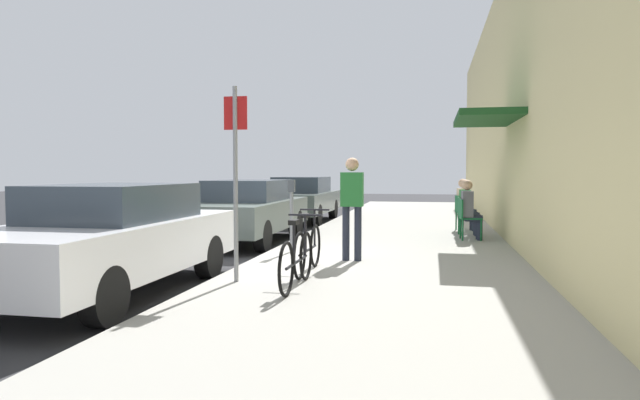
# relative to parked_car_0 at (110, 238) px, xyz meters

# --- Properties ---
(ground_plane) EXTENTS (60.00, 60.00, 0.00)m
(ground_plane) POSITION_rel_parked_car_0_xyz_m (1.10, 2.59, -0.74)
(ground_plane) COLOR #2D2D30
(sidewalk_slab) EXTENTS (4.50, 32.00, 0.12)m
(sidewalk_slab) POSITION_rel_parked_car_0_xyz_m (3.35, 4.59, -0.68)
(sidewalk_slab) COLOR #9E9B93
(sidewalk_slab) RESTS_ON ground_plane
(building_facade) EXTENTS (1.40, 32.00, 6.12)m
(building_facade) POSITION_rel_parked_car_0_xyz_m (5.75, 4.59, 2.31)
(building_facade) COLOR beige
(building_facade) RESTS_ON ground_plane
(parked_car_0) EXTENTS (1.80, 4.40, 1.43)m
(parked_car_0) POSITION_rel_parked_car_0_xyz_m (0.00, 0.00, 0.00)
(parked_car_0) COLOR silver
(parked_car_0) RESTS_ON ground_plane
(parked_car_1) EXTENTS (1.80, 4.40, 1.40)m
(parked_car_1) POSITION_rel_parked_car_0_xyz_m (-0.00, 5.45, -0.01)
(parked_car_1) COLOR #47514C
(parked_car_1) RESTS_ON ground_plane
(parked_car_2) EXTENTS (1.80, 4.40, 1.41)m
(parked_car_2) POSITION_rel_parked_car_0_xyz_m (0.00, 10.72, -0.01)
(parked_car_2) COLOR #47514C
(parked_car_2) RESTS_ON ground_plane
(parking_meter) EXTENTS (0.12, 0.10, 1.32)m
(parking_meter) POSITION_rel_parked_car_0_xyz_m (1.55, 3.39, 0.15)
(parking_meter) COLOR slate
(parking_meter) RESTS_ON sidewalk_slab
(street_sign) EXTENTS (0.32, 0.06, 2.60)m
(street_sign) POSITION_rel_parked_car_0_xyz_m (1.50, 0.58, 0.90)
(street_sign) COLOR gray
(street_sign) RESTS_ON sidewalk_slab
(bicycle_0) EXTENTS (0.46, 1.71, 0.90)m
(bicycle_0) POSITION_rel_parked_car_0_xyz_m (2.39, 0.34, -0.26)
(bicycle_0) COLOR black
(bicycle_0) RESTS_ON sidewalk_slab
(bicycle_1) EXTENTS (0.46, 1.71, 0.90)m
(bicycle_1) POSITION_rel_parked_car_0_xyz_m (2.30, 1.39, -0.26)
(bicycle_1) COLOR black
(bicycle_1) RESTS_ON sidewalk_slab
(cafe_chair_0) EXTENTS (0.47, 0.47, 0.87)m
(cafe_chair_0) POSITION_rel_parked_car_0_xyz_m (4.80, 5.90, -0.12)
(cafe_chair_0) COLOR #14592D
(cafe_chair_0) RESTS_ON sidewalk_slab
(seated_patron_0) EXTENTS (0.45, 0.38, 1.29)m
(seated_patron_0) POSITION_rel_parked_car_0_xyz_m (4.86, 5.90, 0.07)
(seated_patron_0) COLOR #232838
(seated_patron_0) RESTS_ON sidewalk_slab
(cafe_chair_1) EXTENTS (0.48, 0.48, 0.87)m
(cafe_chair_1) POSITION_rel_parked_car_0_xyz_m (4.80, 6.71, -0.12)
(cafe_chair_1) COLOR #14592D
(cafe_chair_1) RESTS_ON sidewalk_slab
(seated_patron_1) EXTENTS (0.45, 0.39, 1.29)m
(seated_patron_1) POSITION_rel_parked_car_0_xyz_m (4.86, 6.72, 0.07)
(seated_patron_1) COLOR #232838
(seated_patron_1) RESTS_ON sidewalk_slab
(cafe_chair_2) EXTENTS (0.51, 0.51, 0.87)m
(cafe_chair_2) POSITION_rel_parked_car_0_xyz_m (4.81, 7.77, -0.12)
(cafe_chair_2) COLOR #14592D
(cafe_chair_2) RESTS_ON sidewalk_slab
(seated_patron_2) EXTENTS (0.48, 0.42, 1.29)m
(seated_patron_2) POSITION_rel_parked_car_0_xyz_m (4.86, 7.78, 0.07)
(seated_patron_2) COLOR #232838
(seated_patron_2) RESTS_ON sidewalk_slab
(pedestrian_standing) EXTENTS (0.36, 0.22, 1.70)m
(pedestrian_standing) POSITION_rel_parked_car_0_xyz_m (2.77, 2.62, 0.38)
(pedestrian_standing) COLOR #232838
(pedestrian_standing) RESTS_ON sidewalk_slab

